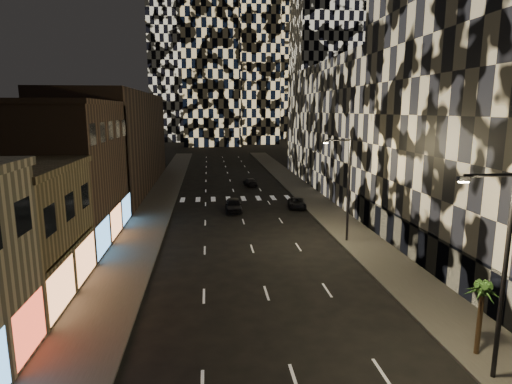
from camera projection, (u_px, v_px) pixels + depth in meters
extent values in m
cube|color=#47443F|center=(159.00, 200.00, 55.65)|extent=(4.00, 120.00, 0.15)
cube|color=#47443F|center=(310.00, 196.00, 57.84)|extent=(4.00, 120.00, 0.15)
cube|color=#4C4C47|center=(176.00, 199.00, 55.88)|extent=(0.20, 120.00, 0.15)
cube|color=#4C4C47|center=(294.00, 197.00, 57.61)|extent=(0.20, 120.00, 0.15)
cube|color=#4E392C|center=(55.00, 174.00, 37.66)|extent=(10.00, 15.00, 12.00)
cube|color=#4E392C|center=(117.00, 141.00, 63.33)|extent=(10.00, 40.00, 14.00)
cube|color=#383838|center=(417.00, 243.00, 32.94)|extent=(0.60, 25.00, 3.00)
cube|color=#232326|center=(365.00, 127.00, 64.08)|extent=(16.00, 40.00, 18.00)
cylinder|color=black|center=(504.00, 279.00, 17.79)|extent=(0.20, 0.20, 9.00)
cylinder|color=black|center=(490.00, 175.00, 16.84)|extent=(2.20, 0.14, 0.14)
cube|color=black|center=(464.00, 179.00, 16.74)|extent=(0.50, 0.25, 0.18)
cube|color=#FFEAB2|center=(463.00, 182.00, 16.76)|extent=(0.35, 0.18, 0.06)
cylinder|color=black|center=(349.00, 191.00, 37.31)|extent=(0.20, 0.20, 9.00)
cylinder|color=black|center=(338.00, 140.00, 36.35)|extent=(2.20, 0.14, 0.14)
cube|color=black|center=(326.00, 142.00, 36.26)|extent=(0.50, 0.25, 0.18)
cube|color=#FFEAB2|center=(326.00, 143.00, 36.28)|extent=(0.35, 0.18, 0.06)
imported|color=black|center=(234.00, 205.00, 49.28)|extent=(1.93, 4.64, 1.57)
imported|color=black|center=(250.00, 182.00, 66.32)|extent=(2.10, 4.24, 1.19)
imported|color=black|center=(297.00, 203.00, 51.22)|extent=(2.46, 4.46, 1.18)
cylinder|color=#47331E|center=(479.00, 323.00, 20.13)|extent=(0.23, 0.23, 3.13)
sphere|color=#244A1A|center=(483.00, 289.00, 19.81)|extent=(0.68, 0.68, 0.68)
cone|color=#244A1A|center=(487.00, 289.00, 19.89)|extent=(1.38, 0.55, 0.83)
cone|color=#244A1A|center=(482.00, 288.00, 20.04)|extent=(0.85, 1.33, 0.83)
cone|color=#244A1A|center=(478.00, 288.00, 20.02)|extent=(0.82, 1.34, 0.83)
cone|color=#244A1A|center=(477.00, 290.00, 19.85)|extent=(1.38, 0.59, 0.83)
cone|color=#244A1A|center=(481.00, 291.00, 19.65)|extent=(1.24, 1.05, 0.83)
cone|color=#244A1A|center=(486.00, 292.00, 19.58)|extent=(0.29, 1.36, 0.83)
cone|color=#244A1A|center=(489.00, 291.00, 19.69)|extent=(1.22, 1.07, 0.83)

